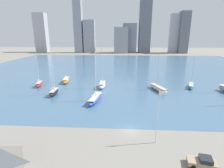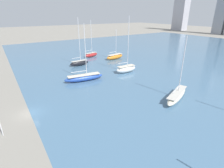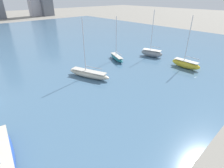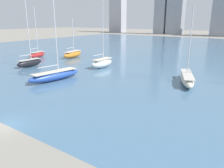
# 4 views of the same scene
# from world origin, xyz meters

# --- Properties ---
(ground_plane) EXTENTS (500.00, 500.00, 0.00)m
(ground_plane) POSITION_xyz_m (0.00, 0.00, 0.00)
(ground_plane) COLOR gray
(harbor_water) EXTENTS (180.00, 140.00, 0.00)m
(harbor_water) POSITION_xyz_m (0.00, 70.00, 0.00)
(harbor_water) COLOR #476B89
(harbor_water) RESTS_ON ground_plane
(sailboat_red) EXTENTS (2.97, 6.66, 15.08)m
(sailboat_red) POSITION_xyz_m (-34.76, 30.59, 1.08)
(sailboat_red) COLOR #B72828
(sailboat_red) RESTS_ON harbor_water
(sailboat_cream) EXTENTS (5.97, 11.01, 13.43)m
(sailboat_cream) POSITION_xyz_m (11.28, 28.01, 0.95)
(sailboat_cream) COLOR beige
(sailboat_cream) RESTS_ON harbor_water
(sailboat_blue) EXTENTS (4.04, 11.10, 15.18)m
(sailboat_blue) POSITION_xyz_m (-10.13, 15.84, 0.98)
(sailboat_blue) COLOR #284CA8
(sailboat_blue) RESTS_ON harbor_water
(sailboat_black) EXTENTS (1.94, 7.00, 16.21)m
(sailboat_black) POSITION_xyz_m (-24.94, 20.89, 1.11)
(sailboat_black) COLOR black
(sailboat_black) RESTS_ON harbor_water
(sailboat_orange) EXTENTS (3.39, 8.52, 11.69)m
(sailboat_orange) POSITION_xyz_m (-25.91, 36.86, 1.07)
(sailboat_orange) COLOR orange
(sailboat_orange) RESTS_ON harbor_water
(sailboat_white) EXTENTS (2.63, 7.14, 16.86)m
(sailboat_white) POSITION_xyz_m (-9.65, 30.12, 1.22)
(sailboat_white) COLOR white
(sailboat_white) RESTS_ON harbor_water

